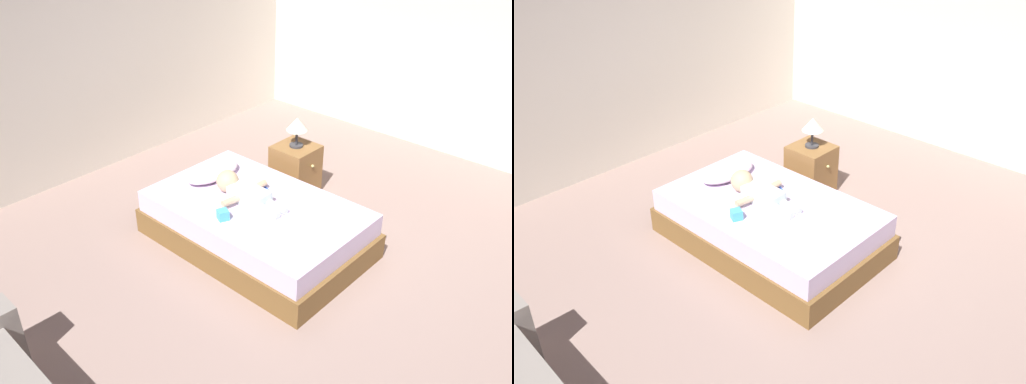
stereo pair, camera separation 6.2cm
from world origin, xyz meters
TOP-DOWN VIEW (x-y plane):
  - ground_plane at (0.00, 0.00)m, footprint 8.00×8.00m
  - wall_behind_bed at (0.00, 3.00)m, footprint 8.00×0.12m
  - bed at (0.23, 0.81)m, footprint 1.11×1.78m
  - pillow at (0.30, 1.39)m, footprint 0.55×0.30m
  - baby at (0.21, 0.94)m, footprint 0.49×0.69m
  - toothbrush at (0.48, 0.95)m, footprint 0.08×0.16m
  - nightstand at (1.12, 1.11)m, footprint 0.37×0.40m
  - lamp at (1.12, 1.11)m, footprint 0.20×0.20m
  - toy_block at (-0.12, 0.83)m, footprint 0.11×0.11m

SIDE VIEW (x-z plane):
  - ground_plane at x=0.00m, z-range 0.00..0.00m
  - bed at x=0.23m, z-range 0.00..0.40m
  - nightstand at x=1.12m, z-range 0.00..0.49m
  - toothbrush at x=0.48m, z-range 0.40..0.42m
  - toy_block at x=-0.12m, z-range 0.40..0.48m
  - pillow at x=0.30m, z-range 0.40..0.51m
  - baby at x=0.21m, z-range 0.38..0.57m
  - lamp at x=1.12m, z-range 0.56..0.85m
  - wall_behind_bed at x=0.00m, z-range 0.00..2.84m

